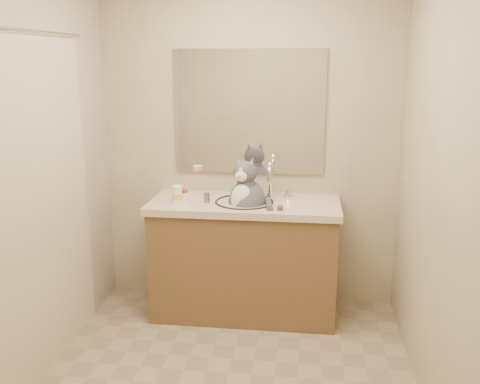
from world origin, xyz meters
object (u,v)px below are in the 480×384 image
(pill_bottle_redcap, at_px, (184,196))
(grey_canister, at_px, (207,198))
(cat, at_px, (247,201))
(pill_bottle_orange, at_px, (177,195))

(pill_bottle_redcap, distance_m, grey_canister, 0.16)
(cat, xyz_separation_m, pill_bottle_redcap, (-0.44, -0.03, 0.03))
(pill_bottle_redcap, relative_size, grey_canister, 1.31)
(pill_bottle_orange, bearing_deg, grey_canister, 11.73)
(cat, distance_m, grey_canister, 0.28)
(cat, xyz_separation_m, pill_bottle_orange, (-0.48, -0.06, 0.04))
(cat, relative_size, grey_canister, 7.97)
(pill_bottle_orange, bearing_deg, cat, 7.64)
(pill_bottle_redcap, xyz_separation_m, pill_bottle_orange, (-0.04, -0.04, 0.01))
(grey_canister, bearing_deg, pill_bottle_redcap, -177.57)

